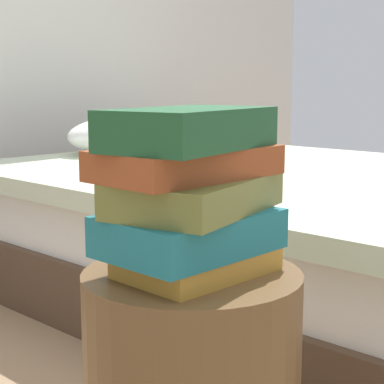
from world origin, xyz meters
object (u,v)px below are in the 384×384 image
object	(u,v)px
book_ochre	(196,263)
book_teal	(188,232)
book_olive	(196,194)
book_forest	(190,129)
bed	(266,230)
book_rust	(187,163)

from	to	relation	value
book_ochre	book_teal	xyz separation A→B (m)	(-0.00, 0.01, 0.05)
book_ochre	book_olive	xyz separation A→B (m)	(0.01, 0.01, 0.11)
book_forest	book_ochre	bearing A→B (deg)	-83.07
bed	book_teal	distance (m)	1.38
bed	book_teal	xyz separation A→B (m)	(-1.19, -0.64, 0.30)
bed	book_ochre	world-z (taller)	bed
book_teal	book_rust	world-z (taller)	book_rust
book_ochre	book_olive	world-z (taller)	book_olive
book_teal	book_rust	xyz separation A→B (m)	(0.01, 0.01, 0.11)
bed	book_forest	distance (m)	1.43
book_olive	book_rust	bearing A→B (deg)	112.68
book_teal	book_rust	bearing A→B (deg)	49.23
book_olive	book_forest	bearing A→B (deg)	172.20
book_teal	book_olive	size ratio (longest dim) A/B	0.96
book_ochre	book_olive	bearing A→B (deg)	47.23
book_ochre	book_teal	distance (m)	0.05
book_olive	book_forest	size ratio (longest dim) A/B	0.99
book_ochre	book_teal	bearing A→B (deg)	104.84
book_forest	book_rust	bearing A→B (deg)	53.17
bed	book_forest	bearing A→B (deg)	-148.48
book_teal	book_olive	xyz separation A→B (m)	(0.01, -0.00, 0.06)
bed	book_ochre	xyz separation A→B (m)	(-1.18, -0.65, 0.25)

